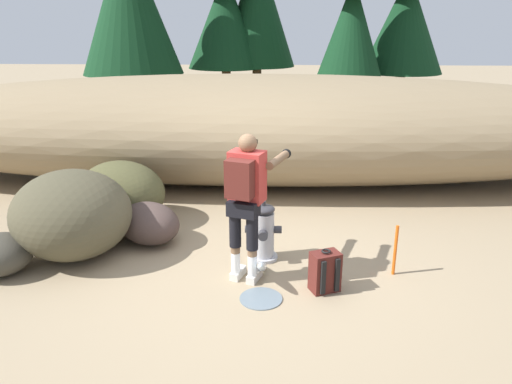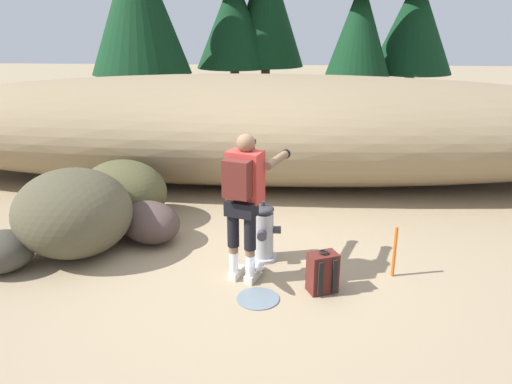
{
  "view_description": "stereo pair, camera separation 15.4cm",
  "coord_description": "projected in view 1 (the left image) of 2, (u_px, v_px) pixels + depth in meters",
  "views": [
    {
      "loc": [
        0.3,
        -5.17,
        2.75
      ],
      "look_at": [
        0.07,
        0.58,
        0.75
      ],
      "focal_mm": 34.81,
      "sensor_mm": 36.0,
      "label": 1
    },
    {
      "loc": [
        0.45,
        -5.16,
        2.75
      ],
      "look_at": [
        0.07,
        0.58,
        0.75
      ],
      "focal_mm": 34.81,
      "sensor_mm": 36.0,
      "label": 2
    }
  ],
  "objects": [
    {
      "name": "spare_backpack",
      "position": [
        325.0,
        272.0,
        5.28
      ],
      "size": [
        0.35,
        0.35,
        0.47
      ],
      "rotation": [
        0.0,
        0.0,
        1.98
      ],
      "color": "#511E19",
      "rests_on": "ground_plane"
    },
    {
      "name": "ground_plane",
      "position": [
        248.0,
        270.0,
        5.8
      ],
      "size": [
        56.0,
        56.0,
        0.04
      ],
      "primitive_type": "cube",
      "color": "#998466"
    },
    {
      "name": "boulder_large",
      "position": [
        72.0,
        214.0,
        5.99
      ],
      "size": [
        2.04,
        2.04,
        1.06
      ],
      "primitive_type": "ellipsoid",
      "rotation": [
        0.0,
        0.0,
        5.42
      ],
      "color": "#494431",
      "rests_on": "ground_plane"
    },
    {
      "name": "hydrant_water_jet",
      "position": [
        262.0,
        273.0,
        5.4
      ],
      "size": [
        0.45,
        1.01,
        0.5
      ],
      "color": "silver",
      "rests_on": "ground_plane"
    },
    {
      "name": "dirt_embankment",
      "position": [
        258.0,
        129.0,
        8.74
      ],
      "size": [
        15.22,
        3.2,
        1.88
      ],
      "primitive_type": "ellipsoid",
      "color": "#897556",
      "rests_on": "ground_plane"
    },
    {
      "name": "boulder_mid",
      "position": [
        121.0,
        192.0,
        7.01
      ],
      "size": [
        1.68,
        1.61,
        0.89
      ],
      "primitive_type": "ellipsoid",
      "rotation": [
        0.0,
        0.0,
        2.62
      ],
      "color": "#474629",
      "rests_on": "ground_plane"
    },
    {
      "name": "utility_worker",
      "position": [
        247.0,
        190.0,
        5.27
      ],
      "size": [
        0.7,
        1.04,
        1.64
      ],
      "rotation": [
        0.0,
        0.0,
        1.23
      ],
      "color": "beige",
      "rests_on": "ground_plane"
    },
    {
      "name": "boulder_small",
      "position": [
        0.0,
        254.0,
        5.64
      ],
      "size": [
        0.97,
        0.96,
        0.46
      ],
      "primitive_type": "ellipsoid",
      "rotation": [
        0.0,
        0.0,
        1.12
      ],
      "color": "#3E3B31",
      "rests_on": "ground_plane"
    },
    {
      "name": "fire_hydrant",
      "position": [
        263.0,
        233.0,
        5.94
      ],
      "size": [
        0.44,
        0.39,
        0.74
      ],
      "color": "#B2B2B7",
      "rests_on": "ground_plane"
    },
    {
      "name": "survey_stake",
      "position": [
        395.0,
        250.0,
        5.58
      ],
      "size": [
        0.04,
        0.04,
        0.6
      ],
      "primitive_type": "cylinder",
      "color": "#E55914",
      "rests_on": "ground_plane"
    },
    {
      "name": "pine_tree_left",
      "position": [
        225.0,
        3.0,
        14.27
      ],
      "size": [
        2.24,
        2.24,
        5.81
      ],
      "color": "#47331E",
      "rests_on": "ground_plane"
    },
    {
      "name": "pine_tree_right",
      "position": [
        352.0,
        14.0,
        12.12
      ],
      "size": [
        1.89,
        1.89,
        5.55
      ],
      "color": "#47331E",
      "rests_on": "ground_plane"
    },
    {
      "name": "pine_tree_far_right",
      "position": [
        407.0,
        4.0,
        12.96
      ],
      "size": [
        2.15,
        2.15,
        5.63
      ],
      "color": "#47331E",
      "rests_on": "ground_plane"
    },
    {
      "name": "boulder_outlier",
      "position": [
        149.0,
        223.0,
        6.42
      ],
      "size": [
        1.14,
        1.11,
        0.53
      ],
      "primitive_type": "ellipsoid",
      "rotation": [
        0.0,
        0.0,
        5.61
      ],
      "color": "#453632",
      "rests_on": "ground_plane"
    }
  ]
}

